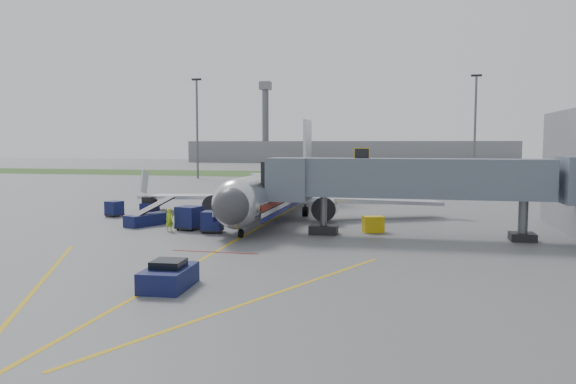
% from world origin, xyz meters
% --- Properties ---
extents(ground, '(400.00, 400.00, 0.00)m').
position_xyz_m(ground, '(0.00, 0.00, 0.00)').
color(ground, '#565659').
rests_on(ground, ground).
extents(grass_strip, '(300.00, 25.00, 0.01)m').
position_xyz_m(grass_strip, '(0.00, 90.00, 0.01)').
color(grass_strip, '#2D4C1E').
rests_on(grass_strip, ground).
extents(apron_markings, '(21.52, 50.00, 0.01)m').
position_xyz_m(apron_markings, '(0.00, -7.40, 0.00)').
color(apron_markings, gold).
rests_on(apron_markings, ground).
extents(airliner, '(32.10, 35.67, 10.25)m').
position_xyz_m(airliner, '(0.00, 15.25, 2.65)').
color(airliner, silver).
rests_on(airliner, ground).
extents(jet_bridge, '(25.30, 4.00, 6.90)m').
position_xyz_m(jet_bridge, '(12.86, 5.00, 4.47)').
color(jet_bridge, slate).
rests_on(jet_bridge, ground).
extents(light_mast_left, '(2.00, 0.44, 20.40)m').
position_xyz_m(light_mast_left, '(-30.00, 70.00, 10.78)').
color(light_mast_left, '#595B60').
rests_on(light_mast_left, ground).
extents(light_mast_right, '(2.00, 0.44, 20.40)m').
position_xyz_m(light_mast_right, '(25.00, 75.00, 10.78)').
color(light_mast_right, '#595B60').
rests_on(light_mast_right, ground).
extents(distant_terminal, '(120.00, 14.00, 8.00)m').
position_xyz_m(distant_terminal, '(-10.00, 170.00, 4.00)').
color(distant_terminal, slate).
rests_on(distant_terminal, ground).
extents(control_tower, '(4.00, 4.00, 30.00)m').
position_xyz_m(control_tower, '(-40.00, 165.00, 17.33)').
color(control_tower, '#595B60').
rests_on(control_tower, ground).
extents(pushback_tug, '(2.28, 3.55, 1.43)m').
position_xyz_m(pushback_tug, '(0.88, -13.33, 0.60)').
color(pushback_tug, '#0D173D').
rests_on(pushback_tug, ground).
extents(baggage_tug, '(1.28, 2.34, 1.61)m').
position_xyz_m(baggage_tug, '(-14.33, 15.78, 0.71)').
color(baggage_tug, '#0D173D').
rests_on(baggage_tug, ground).
extents(baggage_cart_a, '(1.76, 1.76, 1.74)m').
position_xyz_m(baggage_cart_a, '(-3.00, 3.88, 0.89)').
color(baggage_cart_a, '#0D173D').
rests_on(baggage_cart_a, ground).
extents(baggage_cart_b, '(2.22, 2.22, 1.97)m').
position_xyz_m(baggage_cart_b, '(-5.40, 4.87, 1.01)').
color(baggage_cart_b, '#0D173D').
rests_on(baggage_cart_b, ground).
extents(baggage_cart_c, '(1.80, 1.80, 1.52)m').
position_xyz_m(baggage_cart_c, '(-16.00, 11.40, 0.78)').
color(baggage_cart_c, '#0D173D').
rests_on(baggage_cart_c, ground).
extents(belt_loader, '(3.21, 4.98, 2.38)m').
position_xyz_m(belt_loader, '(-9.98, 6.47, 0.59)').
color(belt_loader, '#0D173D').
rests_on(belt_loader, ground).
extents(ground_power_cart, '(1.90, 1.56, 1.30)m').
position_xyz_m(ground_power_cart, '(9.83, 6.85, 0.64)').
color(ground_power_cart, '#E2B70D').
rests_on(ground_power_cart, ground).
extents(ramp_worker, '(0.75, 0.83, 1.90)m').
position_xyz_m(ramp_worker, '(-6.70, 3.78, 0.95)').
color(ramp_worker, '#B1E01A').
rests_on(ramp_worker, ground).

